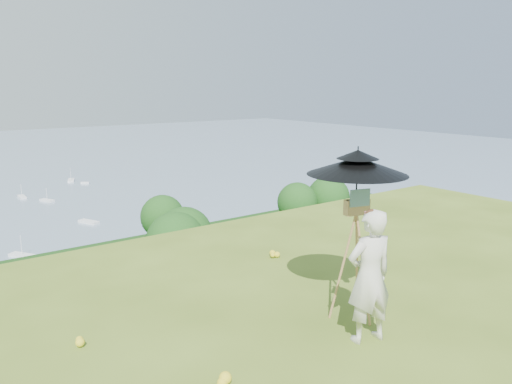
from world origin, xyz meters
TOP-DOWN VIEW (x-y plane):
  - slope_trees at (0.00, 35.00)m, footprint 110.00×50.00m
  - painter at (-1.58, 1.60)m, footprint 0.65×0.51m
  - field_easel at (-1.26, 2.12)m, footprint 0.79×0.79m
  - sun_umbrella at (-1.25, 2.15)m, footprint 1.67×1.67m
  - painter_cap at (-1.58, 1.60)m, footprint 0.25×0.27m

SIDE VIEW (x-z plane):
  - slope_trees at x=0.00m, z-range -18.00..-12.00m
  - painter at x=-1.58m, z-range 0.00..1.60m
  - field_easel at x=-1.26m, z-range 0.00..1.71m
  - painter_cap at x=-1.58m, z-range 1.51..1.61m
  - sun_umbrella at x=-1.25m, z-range 1.41..2.23m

